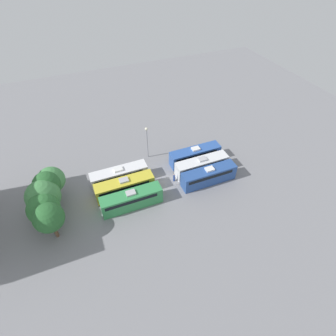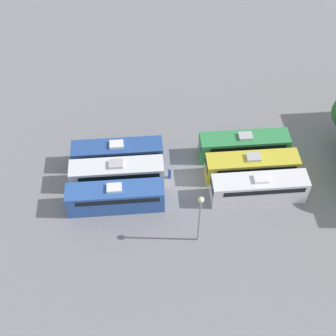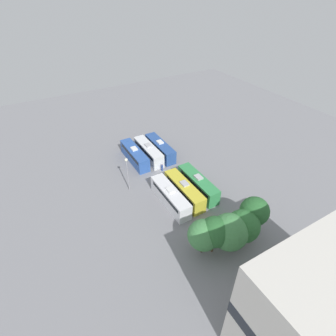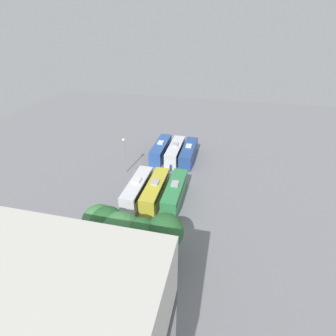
{
  "view_description": "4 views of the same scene",
  "coord_description": "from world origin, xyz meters",
  "views": [
    {
      "loc": [
        -32.73,
        12.74,
        36.32
      ],
      "look_at": [
        0.64,
        -0.88,
        2.75
      ],
      "focal_mm": 28.0,
      "sensor_mm": 36.0,
      "label": 1
    },
    {
      "loc": [
        34.05,
        -4.61,
        42.89
      ],
      "look_at": [
        -0.58,
        -1.87,
        1.57
      ],
      "focal_mm": 50.0,
      "sensor_mm": 36.0,
      "label": 2
    },
    {
      "loc": [
        21.11,
        38.48,
        34.03
      ],
      "look_at": [
        -0.53,
        0.62,
        2.13
      ],
      "focal_mm": 28.0,
      "sensor_mm": 36.0,
      "label": 3
    },
    {
      "loc": [
        -10.48,
        43.09,
        27.25
      ],
      "look_at": [
        -0.54,
        1.0,
        2.35
      ],
      "focal_mm": 28.0,
      "sensor_mm": 36.0,
      "label": 4
    }
  ],
  "objects": [
    {
      "name": "bus_2",
      "position": [
        3.22,
        -7.91,
        1.74
      ],
      "size": [
        2.55,
        10.66,
        3.52
      ],
      "color": "#2D56A8",
      "rests_on": "ground_plane"
    },
    {
      "name": "bus_5",
      "position": [
        3.21,
        8.01,
        1.74
      ],
      "size": [
        2.55,
        10.66,
        3.52
      ],
      "color": "silver",
      "rests_on": "ground_plane"
    },
    {
      "name": "ground_plane",
      "position": [
        0.0,
        0.0,
        0.0
      ],
      "size": [
        116.91,
        116.91,
        0.0
      ],
      "primitive_type": "plane",
      "color": "gray"
    },
    {
      "name": "bus_0",
      "position": [
        -3.11,
        -7.61,
        1.74
      ],
      "size": [
        2.55,
        10.66,
        3.52
      ],
      "color": "#284C93",
      "rests_on": "ground_plane"
    },
    {
      "name": "bus_4",
      "position": [
        0.07,
        7.8,
        1.74
      ],
      "size": [
        2.55,
        10.66,
        3.52
      ],
      "color": "gold",
      "rests_on": "ground_plane"
    },
    {
      "name": "bus_1",
      "position": [
        -0.12,
        -7.69,
        1.74
      ],
      "size": [
        2.55,
        10.66,
        3.52
      ],
      "color": "silver",
      "rests_on": "ground_plane"
    },
    {
      "name": "worker_person",
      "position": [
        -0.4,
        -1.7,
        0.83
      ],
      "size": [
        0.36,
        0.36,
        1.79
      ],
      "color": "navy",
      "rests_on": "ground_plane"
    },
    {
      "name": "light_pole",
      "position": [
        8.24,
        0.59,
        5.07
      ],
      "size": [
        0.6,
        0.6,
        7.43
      ],
      "color": "gray",
      "rests_on": "ground_plane"
    },
    {
      "name": "bus_3",
      "position": [
        -3.27,
        7.51,
        1.74
      ],
      "size": [
        2.55,
        10.66,
        3.52
      ],
      "color": "#338C4C",
      "rests_on": "ground_plane"
    }
  ]
}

